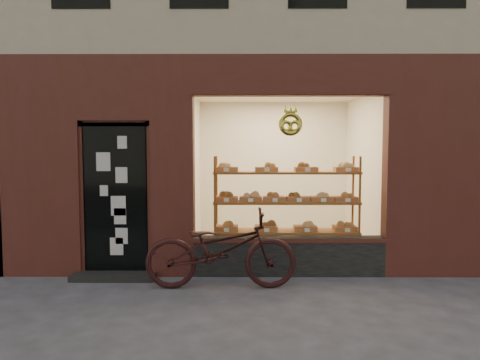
{
  "coord_description": "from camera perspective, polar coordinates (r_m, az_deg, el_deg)",
  "views": [
    {
      "loc": [
        -0.22,
        -3.92,
        1.79
      ],
      "look_at": [
        -0.25,
        2.0,
        1.38
      ],
      "focal_mm": 32.0,
      "sensor_mm": 36.0,
      "label": 1
    }
  ],
  "objects": [
    {
      "name": "ground",
      "position": [
        4.32,
        3.38,
        -20.52
      ],
      "size": [
        90.0,
        90.0,
        0.0
      ],
      "primitive_type": "plane",
      "color": "#3D3D3E"
    },
    {
      "name": "display_shelf",
      "position": [
        6.57,
        6.13,
        -4.05
      ],
      "size": [
        2.2,
        0.45,
        1.7
      ],
      "color": "brown",
      "rests_on": "ground"
    },
    {
      "name": "bicycle",
      "position": [
        5.61,
        -2.59,
        -9.19
      ],
      "size": [
        1.96,
        0.73,
        1.02
      ],
      "primitive_type": "imported",
      "rotation": [
        0.0,
        0.0,
        1.6
      ],
      "color": "black",
      "rests_on": "ground"
    }
  ]
}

